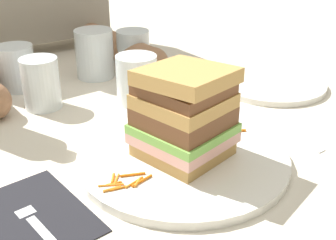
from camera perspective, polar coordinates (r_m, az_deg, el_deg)
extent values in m
plane|color=beige|center=(0.61, 0.69, -4.65)|extent=(3.00, 3.00, 0.00)
cylinder|color=white|center=(0.59, 1.76, -5.05)|extent=(0.29, 0.29, 0.01)
cube|color=tan|center=(0.58, 1.78, -3.76)|extent=(0.12, 0.12, 0.02)
cube|color=#E0A393|center=(0.57, 1.81, -2.31)|extent=(0.13, 0.13, 0.01)
cube|color=#7AB74C|center=(0.57, 1.83, -1.14)|extent=(0.13, 0.13, 0.01)
cube|color=brown|center=(0.56, 1.85, 0.49)|extent=(0.12, 0.12, 0.02)
cube|color=tan|center=(0.55, 1.88, 2.49)|extent=(0.12, 0.12, 0.02)
cube|color=brown|center=(0.54, 1.91, 4.14)|extent=(0.11, 0.11, 0.02)
cube|color=tan|center=(0.53, 2.04, 5.64)|extent=(0.12, 0.12, 0.03)
cylinder|color=orange|center=(0.52, -7.36, -8.96)|extent=(0.02, 0.01, 0.00)
cylinder|color=orange|center=(0.53, -4.46, -8.15)|extent=(0.03, 0.01, 0.00)
cylinder|color=orange|center=(0.52, -6.45, -8.88)|extent=(0.02, 0.01, 0.00)
cylinder|color=orange|center=(0.54, -4.65, -7.15)|extent=(0.03, 0.02, 0.00)
cylinder|color=orange|center=(0.53, -4.01, -8.14)|extent=(0.02, 0.01, 0.00)
cylinder|color=orange|center=(0.53, -7.09, -8.24)|extent=(0.02, 0.01, 0.00)
cylinder|color=orange|center=(0.53, -3.45, -7.96)|extent=(0.03, 0.01, 0.00)
cylinder|color=orange|center=(0.54, -7.23, -7.60)|extent=(0.01, 0.02, 0.00)
cylinder|color=orange|center=(0.53, -7.49, -8.46)|extent=(0.03, 0.02, 0.00)
cylinder|color=orange|center=(0.54, -6.80, -7.75)|extent=(0.02, 0.02, 0.00)
cylinder|color=orange|center=(0.64, 8.93, -1.91)|extent=(0.03, 0.02, 0.00)
cylinder|color=orange|center=(0.65, 6.31, -1.04)|extent=(0.02, 0.02, 0.00)
cylinder|color=orange|center=(0.65, 8.94, -1.33)|extent=(0.02, 0.02, 0.00)
cylinder|color=orange|center=(0.65, 8.02, -1.34)|extent=(0.02, 0.03, 0.00)
cylinder|color=orange|center=(0.64, 5.67, -1.46)|extent=(0.01, 0.02, 0.00)
cube|color=black|center=(0.52, -17.66, -12.06)|extent=(0.12, 0.16, 0.00)
cube|color=silver|center=(0.52, -18.08, -11.35)|extent=(0.02, 0.02, 0.00)
cylinder|color=silver|center=(0.55, -18.50, -9.59)|extent=(0.01, 0.04, 0.00)
cylinder|color=silver|center=(0.54, -19.04, -9.79)|extent=(0.01, 0.04, 0.00)
cylinder|color=silver|center=(0.54, -19.59, -10.00)|extent=(0.01, 0.04, 0.00)
cylinder|color=silver|center=(0.54, -20.15, -10.20)|extent=(0.01, 0.04, 0.00)
cube|color=silver|center=(0.67, 16.30, -2.34)|extent=(0.02, 0.10, 0.00)
cube|color=silver|center=(0.73, 10.03, 0.54)|extent=(0.02, 0.11, 0.00)
cylinder|color=white|center=(0.76, -4.13, 5.33)|extent=(0.07, 0.07, 0.09)
cylinder|color=orange|center=(0.76, -4.10, 4.55)|extent=(0.07, 0.07, 0.06)
cylinder|color=silver|center=(0.77, -16.32, 4.65)|extent=(0.06, 0.06, 0.09)
cylinder|color=silver|center=(0.89, -9.60, 8.59)|extent=(0.08, 0.08, 0.10)
cylinder|color=silver|center=(0.95, -4.60, 9.32)|extent=(0.07, 0.07, 0.08)
cylinder|color=silver|center=(0.87, -19.29, 6.52)|extent=(0.07, 0.07, 0.08)
cylinder|color=white|center=(0.86, 13.28, 4.73)|extent=(0.21, 0.21, 0.01)
cylinder|color=#936647|center=(0.99, -6.43, 9.42)|extent=(0.06, 0.26, 0.06)
sphere|color=#936647|center=(0.88, -1.95, 7.50)|extent=(0.06, 0.06, 0.06)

